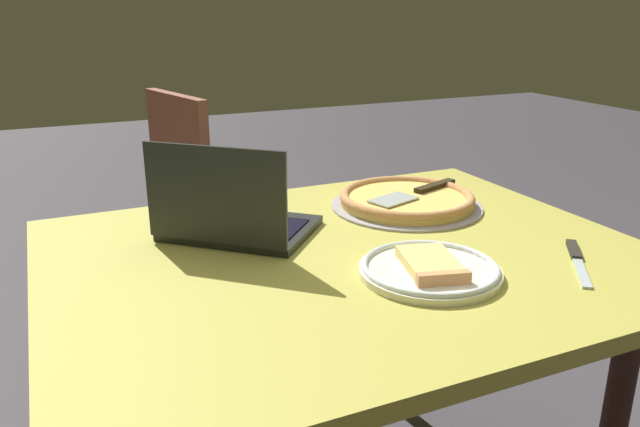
{
  "coord_description": "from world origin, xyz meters",
  "views": [
    {
      "loc": [
        0.55,
        1.06,
        1.23
      ],
      "look_at": [
        0.06,
        -0.02,
        0.83
      ],
      "focal_mm": 35.02,
      "sensor_mm": 36.0,
      "label": 1
    }
  ],
  "objects_px": {
    "dining_table": "(349,284)",
    "pizza_tray": "(407,200)",
    "laptop": "(234,218)",
    "chair_far": "(155,214)",
    "pizza_plate": "(430,269)",
    "table_knife": "(577,258)"
  },
  "relations": [
    {
      "from": "pizza_tray",
      "to": "pizza_plate",
      "type": "bearing_deg",
      "value": 64.27
    },
    {
      "from": "dining_table",
      "to": "pizza_tray",
      "type": "relative_size",
      "value": 3.21
    },
    {
      "from": "pizza_plate",
      "to": "table_knife",
      "type": "relative_size",
      "value": 1.39
    },
    {
      "from": "table_knife",
      "to": "chair_far",
      "type": "distance_m",
      "value": 1.43
    },
    {
      "from": "pizza_plate",
      "to": "pizza_tray",
      "type": "bearing_deg",
      "value": -115.73
    },
    {
      "from": "pizza_tray",
      "to": "laptop",
      "type": "bearing_deg",
      "value": 3.74
    },
    {
      "from": "laptop",
      "to": "chair_far",
      "type": "bearing_deg",
      "value": -87.79
    },
    {
      "from": "pizza_plate",
      "to": "chair_far",
      "type": "relative_size",
      "value": 0.29
    },
    {
      "from": "pizza_plate",
      "to": "pizza_tray",
      "type": "height_order",
      "value": "pizza_tray"
    },
    {
      "from": "pizza_tray",
      "to": "chair_far",
      "type": "bearing_deg",
      "value": -59.51
    },
    {
      "from": "dining_table",
      "to": "pizza_plate",
      "type": "bearing_deg",
      "value": 117.17
    },
    {
      "from": "pizza_tray",
      "to": "chair_far",
      "type": "xyz_separation_m",
      "value": [
        0.49,
        -0.84,
        -0.23
      ]
    },
    {
      "from": "laptop",
      "to": "pizza_plate",
      "type": "xyz_separation_m",
      "value": [
        -0.28,
        0.35,
        -0.03
      ]
    },
    {
      "from": "pizza_plate",
      "to": "table_knife",
      "type": "bearing_deg",
      "value": 169.43
    },
    {
      "from": "laptop",
      "to": "dining_table",
      "type": "bearing_deg",
      "value": 137.13
    },
    {
      "from": "laptop",
      "to": "pizza_tray",
      "type": "relative_size",
      "value": 1.03
    },
    {
      "from": "laptop",
      "to": "pizza_plate",
      "type": "height_order",
      "value": "laptop"
    },
    {
      "from": "chair_far",
      "to": "laptop",
      "type": "bearing_deg",
      "value": 92.21
    },
    {
      "from": "chair_far",
      "to": "pizza_tray",
      "type": "bearing_deg",
      "value": 120.49
    },
    {
      "from": "pizza_tray",
      "to": "table_knife",
      "type": "xyz_separation_m",
      "value": [
        -0.13,
        0.43,
        -0.02
      ]
    },
    {
      "from": "dining_table",
      "to": "laptop",
      "type": "distance_m",
      "value": 0.29
    },
    {
      "from": "pizza_plate",
      "to": "dining_table",
      "type": "bearing_deg",
      "value": -62.83
    }
  ]
}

